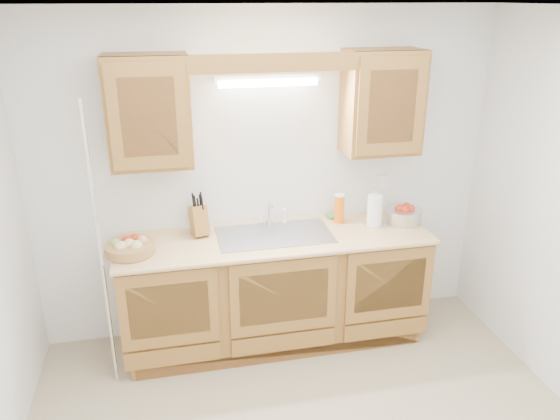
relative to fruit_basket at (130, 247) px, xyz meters
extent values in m
plane|color=white|center=(1.03, -1.12, 1.55)|extent=(3.50, 3.50, 0.00)
cube|color=silver|center=(1.03, 0.38, 0.30)|extent=(3.50, 0.02, 2.50)
cube|color=olive|center=(1.03, 0.08, -0.51)|extent=(2.20, 0.60, 0.86)
cube|color=tan|center=(1.03, 0.06, -0.07)|extent=(2.30, 0.63, 0.04)
cube|color=olive|center=(0.20, 0.21, 0.88)|extent=(0.55, 0.33, 0.75)
cube|color=olive|center=(1.86, 0.21, 0.88)|extent=(0.55, 0.33, 0.75)
cube|color=olive|center=(1.03, 0.07, 1.19)|extent=(2.20, 0.05, 0.12)
cylinder|color=white|center=(1.03, 0.28, 1.03)|extent=(0.70, 0.05, 0.05)
cube|color=white|center=(1.03, 0.31, 1.06)|extent=(0.76, 0.06, 0.05)
cube|color=#9E9EA3|center=(1.03, 0.08, -0.04)|extent=(0.84, 0.46, 0.01)
cube|color=#9E9EA3|center=(0.82, 0.08, -0.13)|extent=(0.39, 0.40, 0.16)
cube|color=#9E9EA3|center=(1.24, 0.08, -0.13)|extent=(0.39, 0.40, 0.16)
cylinder|color=silver|center=(1.03, 0.28, -0.03)|extent=(0.06, 0.06, 0.04)
cylinder|color=silver|center=(1.03, 0.28, 0.05)|extent=(0.02, 0.02, 0.16)
cylinder|color=silver|center=(1.03, 0.23, 0.14)|extent=(0.02, 0.12, 0.02)
cylinder|color=white|center=(1.15, 0.28, 0.01)|extent=(0.03, 0.03, 0.12)
cylinder|color=silver|center=(-0.17, -0.19, 0.05)|extent=(0.03, 0.03, 2.00)
cube|color=white|center=(1.98, 0.37, 0.20)|extent=(0.08, 0.01, 0.12)
cylinder|color=#AC8645|center=(0.00, 0.00, -0.01)|extent=(0.45, 0.45, 0.07)
sphere|color=#D8C67F|center=(-0.06, -0.04, 0.02)|extent=(0.09, 0.09, 0.09)
sphere|color=#D8C67F|center=(0.05, -0.05, 0.02)|extent=(0.09, 0.09, 0.09)
sphere|color=tan|center=(0.09, 0.04, 0.02)|extent=(0.08, 0.08, 0.08)
sphere|color=#AB2613|center=(-0.02, 0.05, 0.02)|extent=(0.08, 0.08, 0.08)
sphere|color=#72A53F|center=(-0.09, 0.03, 0.02)|extent=(0.08, 0.08, 0.08)
sphere|color=#D8C67F|center=(0.00, -0.01, 0.02)|extent=(0.08, 0.08, 0.08)
sphere|color=#AB2613|center=(0.03, 0.08, 0.02)|extent=(0.07, 0.07, 0.07)
cube|color=olive|center=(0.49, 0.22, 0.06)|extent=(0.15, 0.21, 0.25)
cylinder|color=black|center=(0.46, 0.20, 0.19)|extent=(0.02, 0.04, 0.09)
cylinder|color=black|center=(0.49, 0.20, 0.20)|extent=(0.02, 0.04, 0.09)
cylinder|color=black|center=(0.52, 0.20, 0.20)|extent=(0.02, 0.04, 0.09)
cylinder|color=black|center=(0.47, 0.24, 0.21)|extent=(0.02, 0.04, 0.09)
cylinder|color=black|center=(0.51, 0.24, 0.21)|extent=(0.02, 0.04, 0.09)
cylinder|color=black|center=(0.46, 0.27, 0.21)|extent=(0.02, 0.04, 0.09)
cylinder|color=black|center=(0.52, 0.27, 0.22)|extent=(0.02, 0.04, 0.09)
cylinder|color=orange|center=(1.57, 0.22, 0.06)|extent=(0.10, 0.10, 0.22)
cylinder|color=white|center=(1.57, 0.22, 0.18)|extent=(0.08, 0.08, 0.01)
imported|color=blue|center=(0.49, 0.28, 0.05)|extent=(0.11, 0.11, 0.19)
cube|color=#CC333F|center=(1.57, 0.32, -0.05)|extent=(0.13, 0.09, 0.01)
cube|color=green|center=(1.57, 0.32, -0.03)|extent=(0.13, 0.09, 0.02)
cylinder|color=silver|center=(1.82, 0.10, -0.04)|extent=(0.14, 0.14, 0.01)
cylinder|color=silver|center=(1.82, 0.10, 0.09)|extent=(0.02, 0.02, 0.28)
cylinder|color=white|center=(1.82, 0.10, 0.08)|extent=(0.13, 0.13, 0.24)
sphere|color=silver|center=(1.82, 0.10, 0.23)|extent=(0.02, 0.02, 0.02)
cylinder|color=silver|center=(2.06, 0.12, 0.01)|extent=(0.31, 0.31, 0.11)
sphere|color=#AB2613|center=(2.03, 0.12, 0.06)|extent=(0.08, 0.08, 0.08)
sphere|color=#AB2613|center=(2.09, 0.14, 0.06)|extent=(0.08, 0.08, 0.08)
sphere|color=#AB2613|center=(2.06, 0.08, 0.06)|extent=(0.08, 0.08, 0.08)
sphere|color=#AB2613|center=(2.10, 0.10, 0.06)|extent=(0.08, 0.08, 0.08)
camera|label=1|loc=(0.29, -3.52, 1.60)|focal=35.00mm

